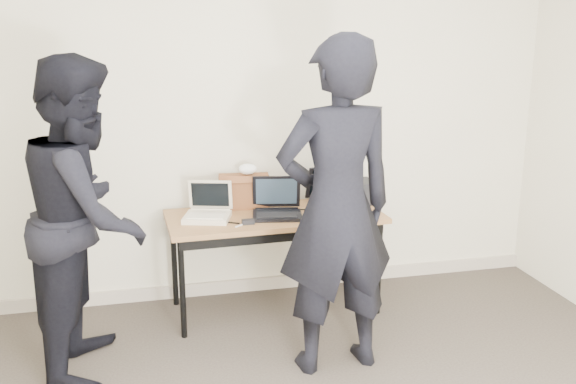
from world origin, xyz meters
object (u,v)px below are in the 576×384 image
object	(u,v)px
person_observer	(87,216)
laptop_right	(336,195)
laptop_center	(277,207)
leather_satchel	(244,190)
desk	(275,223)
equipment_box	(352,191)
person_typist	(336,209)
laptop_beige	(208,211)

from	to	relation	value
person_observer	laptop_right	bearing A→B (deg)	-62.26
laptop_center	leather_satchel	world-z (taller)	laptop_center
desk	equipment_box	bearing A→B (deg)	14.76
equipment_box	person_observer	size ratio (longest dim) A/B	0.15
laptop_right	person_observer	bearing A→B (deg)	-168.27
laptop_center	laptop_right	world-z (taller)	laptop_right
laptop_center	person_typist	distance (m)	0.87
desk	laptop_right	world-z (taller)	laptop_right
desk	person_observer	bearing A→B (deg)	-161.29
person_observer	leather_satchel	bearing A→B (deg)	-48.98
person_observer	desk	bearing A→B (deg)	-61.79
laptop_beige	person_observer	bearing A→B (deg)	-130.39
laptop_beige	laptop_right	bearing A→B (deg)	26.00
laptop_beige	laptop_right	world-z (taller)	laptop_right
desk	equipment_box	size ratio (longest dim) A/B	5.39
laptop_center	person_typist	xyz separation A→B (m)	(0.17, -0.83, 0.21)
desk	leather_satchel	bearing A→B (deg)	126.26
desk	laptop_beige	distance (m)	0.48
desk	person_typist	world-z (taller)	person_typist
leather_satchel	person_typist	distance (m)	1.13
desk	equipment_box	distance (m)	0.67
laptop_beige	desk	bearing A→B (deg)	14.51
desk	laptop_center	distance (m)	0.12
desk	laptop_beige	world-z (taller)	laptop_beige
laptop_center	person_observer	bearing A→B (deg)	-149.10
laptop_center	laptop_right	size ratio (longest dim) A/B	0.94
laptop_center	leather_satchel	bearing A→B (deg)	140.13
desk	equipment_box	xyz separation A→B (m)	(0.63, 0.19, 0.14)
laptop_beige	person_observer	xyz separation A→B (m)	(-0.75, -0.49, 0.16)
desk	laptop_center	bearing A→B (deg)	-23.26
person_typist	person_observer	size ratio (longest dim) A/B	1.06
equipment_box	person_observer	distance (m)	1.97
leather_satchel	person_observer	size ratio (longest dim) A/B	0.20
laptop_beige	leather_satchel	distance (m)	0.36
desk	laptop_beige	size ratio (longest dim) A/B	4.05
leather_satchel	equipment_box	distance (m)	0.81
desk	person_observer	size ratio (longest dim) A/B	0.82
laptop_right	equipment_box	distance (m)	0.13
leather_satchel	person_observer	xyz separation A→B (m)	(-1.04, -0.69, 0.08)
laptop_beige	laptop_center	size ratio (longest dim) A/B	0.96
leather_satchel	laptop_right	bearing A→B (deg)	2.77
desk	laptop_center	xyz separation A→B (m)	(0.01, -0.00, 0.12)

